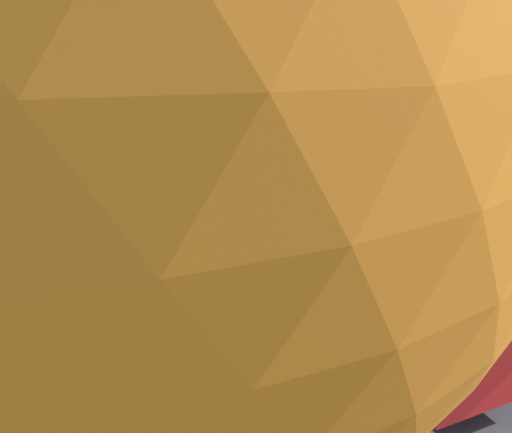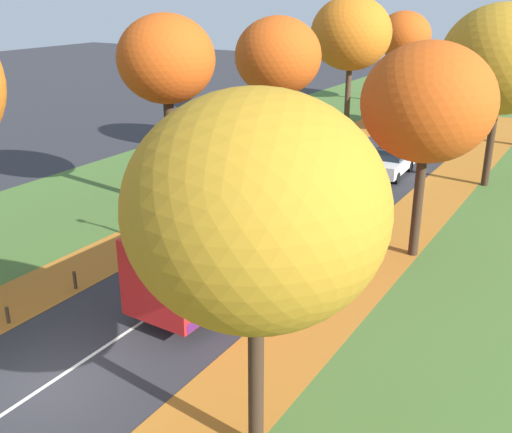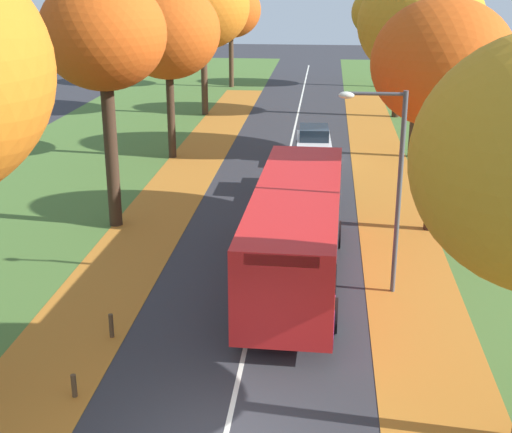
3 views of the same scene
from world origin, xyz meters
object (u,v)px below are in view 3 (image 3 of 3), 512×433
object	(u,v)px
car_black_lead	(300,176)
streetlamp_right	(389,171)
tree_left_near	(103,35)
tree_right_mid	(421,23)
tree_right_distant	(380,13)
tree_right_far	(403,2)
bollard_second	(74,386)
tree_right_near	(442,64)
bollard_third	(111,326)
tree_left_distant	(231,10)
bus	(297,228)
car_white_following	(314,143)
tree_left_mid	(168,32)
tree_left_far	(203,6)

from	to	relation	value
car_black_lead	streetlamp_right	bearing A→B (deg)	-73.34
tree_left_near	tree_right_mid	world-z (taller)	tree_right_mid
tree_right_distant	car_black_lead	bearing A→B (deg)	-99.54
tree_right_far	bollard_second	world-z (taller)	tree_right_far
tree_right_near	bollard_third	world-z (taller)	tree_right_near
tree_left_distant	tree_right_far	xyz separation A→B (m)	(12.21, -11.19, 1.14)
tree_left_near	tree_left_distant	xyz separation A→B (m)	(0.01, 33.11, -0.96)
bollard_third	tree_right_mid	bearing A→B (deg)	63.85
tree_left_near	tree_right_near	world-z (taller)	tree_left_near
tree_right_far	bus	xyz separation A→B (m)	(-5.26, -26.27, -5.44)
tree_right_distant	bollard_second	world-z (taller)	tree_right_distant
tree_right_mid	bollard_second	size ratio (longest dim) A/B	16.50
bollard_third	car_white_following	size ratio (longest dim) A/B	0.16
tree_left_distant	tree_right_distant	distance (m)	11.83
tree_left_distant	bollard_second	bearing A→B (deg)	-87.04
tree_left_distant	bollard_third	xyz separation A→B (m)	(2.33, -41.57, -5.66)
tree_left_mid	tree_left_far	world-z (taller)	tree_left_far
tree_right_mid	car_black_lead	size ratio (longest dim) A/B	2.23
tree_left_mid	bus	size ratio (longest dim) A/B	0.82
tree_right_near	streetlamp_right	distance (m)	6.35
tree_right_far	tree_right_distant	bearing A→B (deg)	92.10
tree_left_near	car_white_following	distance (m)	14.19
bollard_third	car_white_following	world-z (taller)	car_white_following
tree_right_far	tree_left_far	bearing A→B (deg)	-178.01
tree_right_mid	tree_right_distant	bearing A→B (deg)	90.99
tree_right_mid	car_white_following	distance (m)	7.71
bollard_second	bollard_third	bearing A→B (deg)	89.16
tree_left_mid	tree_right_distant	bearing A→B (deg)	64.17
tree_right_near	tree_left_near	bearing A→B (deg)	-176.85
tree_right_near	tree_right_mid	size ratio (longest dim) A/B	0.88
tree_right_near	tree_right_distant	size ratio (longest dim) A/B	1.05
tree_right_near	tree_right_far	distance (m)	21.31
tree_left_far	streetlamp_right	size ratio (longest dim) A/B	1.59
bollard_third	car_white_following	bearing A→B (deg)	75.78
tree_right_far	car_white_following	bearing A→B (deg)	-114.05
tree_left_mid	bus	xyz separation A→B (m)	(6.96, -14.53, -4.53)
tree_left_near	tree_right_distant	xyz separation A→B (m)	(11.76, 34.46, -1.16)
streetlamp_right	car_white_following	world-z (taller)	streetlamp_right
bus	car_black_lead	bearing A→B (deg)	91.50
tree_left_near	bollard_second	world-z (taller)	tree_left_near
tree_left_near	tree_right_distant	size ratio (longest dim) A/B	1.14
tree_left_distant	tree_right_distant	bearing A→B (deg)	6.54
tree_left_distant	bus	bearing A→B (deg)	-79.48
tree_right_near	bus	size ratio (longest dim) A/B	0.79
tree_left_distant	tree_right_far	distance (m)	16.60
tree_right_far	bollard_third	world-z (taller)	tree_right_far
tree_right_near	bollard_third	bearing A→B (deg)	-135.63
tree_left_mid	tree_right_distant	world-z (taller)	tree_left_mid
tree_left_far	streetlamp_right	world-z (taller)	tree_left_far
tree_right_distant	bus	distance (m)	39.32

